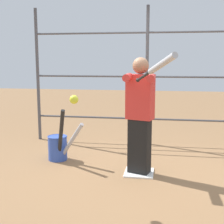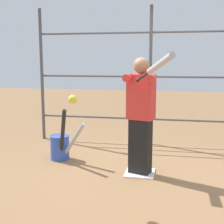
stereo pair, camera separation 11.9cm
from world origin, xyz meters
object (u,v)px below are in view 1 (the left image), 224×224
baseball_bat_swinging (158,66)px  bat_bucket (59,146)px  batter (140,113)px  softball_in_flight (74,100)px

baseball_bat_swinging → bat_bucket: baseball_bat_swinging is taller
batter → softball_in_flight: batter is taller
softball_in_flight → baseball_bat_swinging: bearing=-176.3°
batter → softball_in_flight: bearing=55.3°
batter → bat_bucket: size_ratio=1.85×
baseball_bat_swinging → bat_bucket: (1.54, -1.26, -1.27)m
batter → baseball_bat_swinging: baseball_bat_swinging is taller
batter → bat_bucket: bearing=-16.9°
softball_in_flight → bat_bucket: (0.65, -1.32, -0.92)m
batter → bat_bucket: batter is taller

